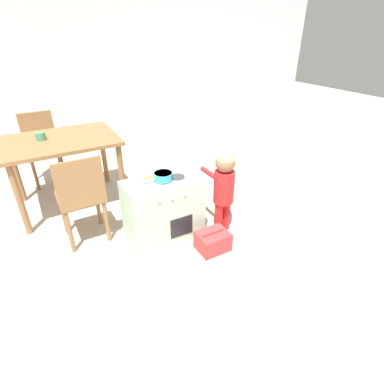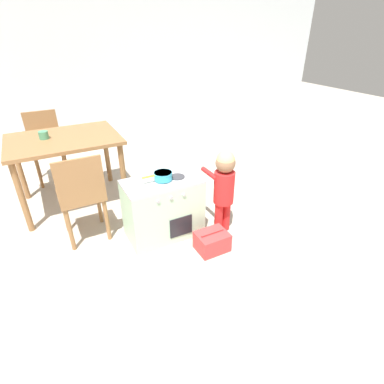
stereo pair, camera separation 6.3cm
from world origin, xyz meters
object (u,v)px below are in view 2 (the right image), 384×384
at_px(child_figure, 224,182).
at_px(dining_chair_far, 46,144).
at_px(dining_chair_near, 82,195).
at_px(toy_pot, 163,176).
at_px(dining_table, 65,147).
at_px(toy_basket, 212,241).
at_px(play_kitchen, 163,208).
at_px(cup_on_table, 44,135).

distance_m(child_figure, dining_chair_far, 2.35).
distance_m(child_figure, dining_chair_near, 1.23).
distance_m(toy_pot, dining_table, 1.19).
xyz_separation_m(toy_basket, dining_table, (-0.91, 1.40, 0.56)).
bearing_deg(play_kitchen, toy_pot, 1.97).
distance_m(child_figure, toy_basket, 0.53).
bearing_deg(child_figure, toy_basket, -138.80).
bearing_deg(play_kitchen, dining_chair_far, 113.89).
xyz_separation_m(toy_pot, dining_table, (-0.65, 1.00, 0.04)).
relative_size(dining_chair_far, cup_on_table, 9.19).
relative_size(dining_table, dining_chair_far, 1.27).
bearing_deg(dining_table, toy_basket, -57.00).
xyz_separation_m(play_kitchen, child_figure, (0.51, -0.20, 0.24)).
distance_m(toy_basket, dining_table, 1.76).
xyz_separation_m(dining_table, dining_chair_far, (-0.15, 0.76, -0.19)).
distance_m(dining_table, cup_on_table, 0.22).
distance_m(toy_pot, dining_chair_near, 0.71).
bearing_deg(play_kitchen, toy_basket, -55.43).
xyz_separation_m(play_kitchen, toy_basket, (0.28, -0.40, -0.20)).
relative_size(toy_basket, cup_on_table, 2.96).
height_order(dining_chair_far, cup_on_table, dining_chair_far).
bearing_deg(toy_pot, child_figure, -21.86).
xyz_separation_m(toy_basket, dining_chair_far, (-1.06, 2.16, 0.37)).
xyz_separation_m(toy_pot, dining_chair_far, (-0.79, 1.76, -0.15)).
xyz_separation_m(toy_pot, child_figure, (0.50, -0.20, -0.09)).
relative_size(play_kitchen, dining_chair_near, 0.80).
bearing_deg(cup_on_table, toy_pot, -52.14).
xyz_separation_m(toy_pot, cup_on_table, (-0.81, 1.04, 0.18)).
height_order(play_kitchen, dining_chair_near, dining_chair_near).
xyz_separation_m(toy_pot, toy_basket, (0.26, -0.40, -0.52)).
relative_size(child_figure, toy_basket, 3.01).
xyz_separation_m(play_kitchen, dining_chair_far, (-0.78, 1.76, 0.18)).
bearing_deg(play_kitchen, dining_chair_near, 157.65).
bearing_deg(dining_chair_near, child_figure, -21.87).
height_order(dining_table, dining_chair_near, dining_chair_near).
height_order(play_kitchen, toy_basket, play_kitchen).
distance_m(play_kitchen, cup_on_table, 1.41).
bearing_deg(dining_chair_near, play_kitchen, -22.35).
distance_m(toy_basket, dining_chair_near, 1.19).
relative_size(play_kitchen, toy_basket, 2.48).
bearing_deg(toy_basket, cup_on_table, 126.61).
distance_m(child_figure, cup_on_table, 1.82).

